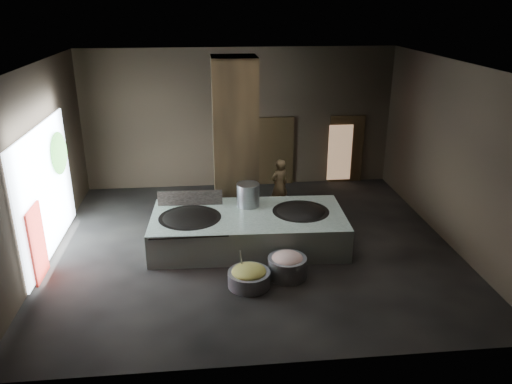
{
  "coord_description": "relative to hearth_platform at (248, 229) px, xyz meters",
  "views": [
    {
      "loc": [
        -1.1,
        -11.38,
        5.87
      ],
      "look_at": [
        0.13,
        0.49,
        1.25
      ],
      "focal_mm": 35.0,
      "sensor_mm": 36.0,
      "label": 1
    }
  ],
  "objects": [
    {
      "name": "floor",
      "position": [
        0.12,
        -0.03,
        -0.47
      ],
      "size": [
        10.0,
        9.0,
        0.1
      ],
      "primitive_type": "cube",
      "color": "black",
      "rests_on": "ground"
    },
    {
      "name": "left_wall",
      "position": [
        -4.93,
        -0.03,
        1.83
      ],
      "size": [
        0.1,
        9.0,
        4.5
      ],
      "primitive_type": "cube",
      "color": "black",
      "rests_on": "ground"
    },
    {
      "name": "ceiling",
      "position": [
        0.12,
        -0.03,
        4.13
      ],
      "size": [
        10.0,
        9.0,
        0.1
      ],
      "primitive_type": "cube",
      "color": "black",
      "rests_on": "back_wall"
    },
    {
      "name": "wok_left_rim",
      "position": [
        -1.45,
        -0.05,
        0.4
      ],
      "size": [
        1.55,
        1.55,
        0.05
      ],
      "primitive_type": "cylinder",
      "color": "black",
      "rests_on": "hearth_platform"
    },
    {
      "name": "front_wall",
      "position": [
        0.12,
        -4.58,
        1.83
      ],
      "size": [
        10.0,
        0.1,
        4.5
      ],
      "primitive_type": "cube",
      "color": "black",
      "rests_on": "ground"
    },
    {
      "name": "wok_left",
      "position": [
        -1.45,
        -0.05,
        0.33
      ],
      "size": [
        1.52,
        1.52,
        0.42
      ],
      "primitive_type": "ellipsoid",
      "color": "black",
      "rests_on": "hearth_platform"
    },
    {
      "name": "stock_pot",
      "position": [
        0.05,
        0.55,
        0.71
      ],
      "size": [
        0.59,
        0.59,
        0.63
      ],
      "primitive_type": "cylinder",
      "color": "gray",
      "rests_on": "hearth_platform"
    },
    {
      "name": "right_wall",
      "position": [
        5.17,
        -0.03,
        1.83
      ],
      "size": [
        0.1,
        9.0,
        4.5
      ],
      "primitive_type": "cube",
      "color": "black",
      "rests_on": "ground"
    },
    {
      "name": "meat_fill",
      "position": [
        0.73,
        -1.68,
        0.03
      ],
      "size": [
        0.72,
        0.72,
        0.28
      ],
      "primitive_type": "ellipsoid",
      "color": "tan",
      "rests_on": "meat_basin"
    },
    {
      "name": "pavilion_sliver",
      "position": [
        -4.76,
        -1.13,
        0.43
      ],
      "size": [
        0.05,
        0.9,
        1.7
      ],
      "primitive_type": "cube",
      "color": "maroon",
      "rests_on": "ground"
    },
    {
      "name": "hearth_platform",
      "position": [
        0.0,
        0.0,
        0.0
      ],
      "size": [
        4.92,
        2.5,
        0.84
      ],
      "primitive_type": "cube",
      "rotation": [
        0.0,
        0.0,
        -0.04
      ],
      "color": "silver",
      "rests_on": "ground"
    },
    {
      "name": "cook",
      "position": [
        1.1,
        2.12,
        0.37
      ],
      "size": [
        0.68,
        0.59,
        1.57
      ],
      "primitive_type": "imported",
      "rotation": [
        0.0,
        0.0,
        3.6
      ],
      "color": "#94764B",
      "rests_on": "ground"
    },
    {
      "name": "doorway_near_glow",
      "position": [
        1.23,
        4.43,
        0.63
      ],
      "size": [
        0.87,
        0.04,
        2.06
      ],
      "primitive_type": "cube",
      "color": "#8C6647",
      "rests_on": "ground"
    },
    {
      "name": "back_wall",
      "position": [
        0.12,
        4.52,
        1.83
      ],
      "size": [
        10.0,
        0.1,
        4.5
      ],
      "primitive_type": "cube",
      "color": "black",
      "rests_on": "ground"
    },
    {
      "name": "tree_silhouette",
      "position": [
        -4.73,
        1.27,
        1.78
      ],
      "size": [
        0.28,
        1.1,
        1.1
      ],
      "primitive_type": "ellipsoid",
      "color": "#194714",
      "rests_on": "left_opening"
    },
    {
      "name": "splash_guard",
      "position": [
        -1.45,
        0.75,
        0.61
      ],
      "size": [
        1.68,
        0.13,
        0.42
      ],
      "primitive_type": "cube",
      "rotation": [
        0.0,
        0.0,
        -0.04
      ],
      "color": "black",
      "rests_on": "hearth_platform"
    },
    {
      "name": "doorway_near",
      "position": [
        1.32,
        4.42,
        0.68
      ],
      "size": [
        1.18,
        0.08,
        2.38
      ],
      "primitive_type": "cube",
      "color": "black",
      "rests_on": "ground"
    },
    {
      "name": "left_opening",
      "position": [
        -4.83,
        0.17,
        1.18
      ],
      "size": [
        0.04,
        4.2,
        3.1
      ],
      "primitive_type": "cube",
      "color": "white",
      "rests_on": "ground"
    },
    {
      "name": "pillar",
      "position": [
        -0.18,
        1.87,
        1.83
      ],
      "size": [
        1.2,
        1.2,
        4.5
      ],
      "primitive_type": "cube",
      "color": "black",
      "rests_on": "ground"
    },
    {
      "name": "veg_basin",
      "position": [
        -0.16,
        -1.98,
        -0.25
      ],
      "size": [
        1.1,
        1.1,
        0.34
      ],
      "primitive_type": "cylinder",
      "rotation": [
        0.0,
        0.0,
        0.21
      ],
      "color": "slate",
      "rests_on": "ground"
    },
    {
      "name": "wok_right_rim",
      "position": [
        1.35,
        0.05,
        0.4
      ],
      "size": [
        1.45,
        1.45,
        0.05
      ],
      "primitive_type": "cylinder",
      "color": "black",
      "rests_on": "hearth_platform"
    },
    {
      "name": "meat_basin",
      "position": [
        0.73,
        -1.68,
        -0.18
      ],
      "size": [
        0.94,
        0.94,
        0.48
      ],
      "primitive_type": "cylinder",
      "rotation": [
        0.0,
        0.0,
        0.09
      ],
      "color": "slate",
      "rests_on": "ground"
    },
    {
      "name": "ladle",
      "position": [
        -0.31,
        -1.83,
        0.13
      ],
      "size": [
        0.11,
        0.37,
        0.66
      ],
      "primitive_type": "cylinder",
      "rotation": [
        0.49,
        0.0,
        -0.23
      ],
      "color": "gray",
      "rests_on": "veg_basin"
    },
    {
      "name": "platform_cap",
      "position": [
        0.0,
        -0.0,
        0.4
      ],
      "size": [
        4.72,
        2.27,
        0.03
      ],
      "primitive_type": "cube",
      "color": "black",
      "rests_on": "hearth_platform"
    },
    {
      "name": "doorway_far",
      "position": [
        3.72,
        4.42,
        0.68
      ],
      "size": [
        1.18,
        0.08,
        2.38
      ],
      "primitive_type": "cube",
      "color": "black",
      "rests_on": "ground"
    },
    {
      "name": "wok_right",
      "position": [
        1.35,
        0.05,
        0.33
      ],
      "size": [
        1.42,
        1.42,
        0.4
      ],
      "primitive_type": "ellipsoid",
      "color": "black",
      "rests_on": "hearth_platform"
    },
    {
      "name": "veg_fill",
      "position": [
        -0.16,
        -1.98,
        -0.07
      ],
      "size": [
        0.76,
        0.76,
        0.24
      ],
      "primitive_type": "ellipsoid",
      "color": "#7D9F4D",
      "rests_on": "veg_basin"
    },
    {
      "name": "doorway_far_glow",
      "position": [
        3.48,
        4.32,
        0.63
      ],
      "size": [
        0.8,
        0.04,
        1.9
      ],
      "primitive_type": "cube",
      "color": "#8C6647",
      "rests_on": "ground"
    }
  ]
}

